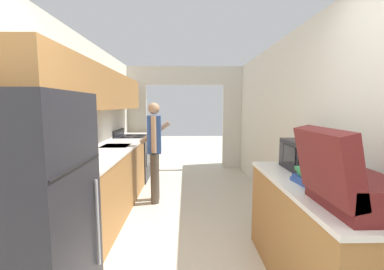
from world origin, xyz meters
name	(u,v)px	position (x,y,z in m)	size (l,w,h in m)	color
wall_left	(83,112)	(-1.34, 2.39, 1.47)	(0.38, 7.63, 2.50)	silver
wall_right	(300,130)	(1.42, 2.02, 1.25)	(0.06, 7.63, 2.50)	silver
wall_far_with_doorway	(185,109)	(0.00, 5.26, 1.46)	(3.18, 0.06, 2.50)	silver
counter_left	(110,180)	(-1.09, 2.61, 0.46)	(0.62, 4.07, 0.92)	#9E6B38
counter_right	(314,237)	(1.09, 0.93, 0.46)	(0.62, 1.68, 0.92)	#9E6B38
refrigerator	(23,221)	(-1.02, 0.52, 0.82)	(0.78, 0.74, 1.64)	black
range_oven	(133,158)	(-1.08, 4.25, 0.47)	(0.66, 0.78, 1.06)	black
person	(155,150)	(-0.48, 2.98, 0.85)	(0.52, 0.39, 1.60)	#4C4238
suitcase	(348,183)	(1.01, 0.42, 1.09)	(0.52, 0.57, 0.50)	#5B1919
microwave	(305,155)	(1.20, 1.38, 1.07)	(0.35, 0.46, 0.29)	black
book_stack	(312,177)	(1.04, 0.91, 0.98)	(0.27, 0.31, 0.12)	#2D4C99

